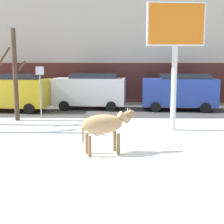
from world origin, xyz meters
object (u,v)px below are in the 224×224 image
(car_yellow_van, at_px, (11,92))
(pedestrian_far_left, at_px, (69,92))
(cow_tan, at_px, (104,125))
(pedestrian_by_cars, at_px, (37,92))
(car_white_van, at_px, (90,90))
(bare_tree_far_back, at_px, (15,74))
(car_blue_van, at_px, (179,91))
(street_sign, at_px, (40,88))
(pedestrian_near_billboard, at_px, (203,92))
(billboard, at_px, (176,32))

(car_yellow_van, bearing_deg, pedestrian_far_left, 51.13)
(cow_tan, relative_size, pedestrian_by_cars, 1.11)
(car_white_van, height_order, bare_tree_far_back, bare_tree_far_back)
(car_yellow_van, xyz_separation_m, car_white_van, (4.81, 1.13, 0.00))
(car_blue_van, height_order, street_sign, street_sign)
(car_yellow_van, xyz_separation_m, street_sign, (2.48, -2.46, 0.43))
(car_yellow_van, distance_m, bare_tree_far_back, 3.47)
(car_yellow_van, relative_size, car_blue_van, 1.00)
(car_yellow_van, xyz_separation_m, pedestrian_by_cars, (0.61, 3.71, -0.36))
(cow_tan, height_order, car_white_van, car_white_van)
(car_blue_van, height_order, pedestrian_near_billboard, car_blue_van)
(car_yellow_van, height_order, pedestrian_near_billboard, car_yellow_van)
(billboard, relative_size, pedestrian_far_left, 3.21)
(cow_tan, distance_m, car_white_van, 10.11)
(car_blue_van, relative_size, pedestrian_near_billboard, 2.73)
(pedestrian_far_left, relative_size, bare_tree_far_back, 0.36)
(car_white_van, relative_size, bare_tree_far_back, 1.00)
(cow_tan, height_order, car_yellow_van, car_yellow_van)
(billboard, relative_size, pedestrian_by_cars, 3.21)
(cow_tan, height_order, billboard, billboard)
(cow_tan, distance_m, car_blue_van, 10.48)
(car_white_van, bearing_deg, bare_tree_far_back, -130.38)
(street_sign, bearing_deg, billboard, -22.10)
(pedestrian_near_billboard, relative_size, pedestrian_by_cars, 1.00)
(bare_tree_far_back, bearing_deg, cow_tan, -50.10)
(car_blue_van, height_order, pedestrian_far_left, car_blue_van)
(car_blue_van, height_order, pedestrian_by_cars, car_blue_van)
(car_blue_van, relative_size, bare_tree_far_back, 1.00)
(billboard, distance_m, street_sign, 7.66)
(car_white_van, xyz_separation_m, street_sign, (-2.33, -3.59, 0.43))
(billboard, height_order, pedestrian_by_cars, billboard)
(car_yellow_van, bearing_deg, street_sign, -44.77)
(car_blue_van, distance_m, pedestrian_far_left, 8.14)
(car_yellow_van, height_order, pedestrian_by_cars, car_yellow_van)
(billboard, distance_m, pedestrian_far_left, 11.33)
(bare_tree_far_back, bearing_deg, pedestrian_far_left, 75.97)
(pedestrian_near_billboard, xyz_separation_m, pedestrian_far_left, (-9.89, 0.00, 0.00))
(pedestrian_by_cars, xyz_separation_m, street_sign, (1.87, -6.17, 0.79))
(cow_tan, bearing_deg, pedestrian_by_cars, 114.12)
(car_yellow_van, height_order, street_sign, street_sign)
(billboard, xyz_separation_m, pedestrian_by_cars, (-8.53, 8.87, -3.43))
(pedestrian_near_billboard, bearing_deg, bare_tree_far_back, -149.97)
(car_white_van, distance_m, pedestrian_by_cars, 4.94)
(car_white_van, xyz_separation_m, pedestrian_by_cars, (-4.20, 2.58, -0.36))
(cow_tan, height_order, pedestrian_by_cars, pedestrian_by_cars)
(billboard, xyz_separation_m, pedestrian_far_left, (-6.16, 8.87, -3.43))
(billboard, bearing_deg, pedestrian_near_billboard, 67.19)
(pedestrian_near_billboard, relative_size, pedestrian_far_left, 1.00)
(car_yellow_van, relative_size, car_white_van, 1.00)
(cow_tan, relative_size, pedestrian_far_left, 1.11)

